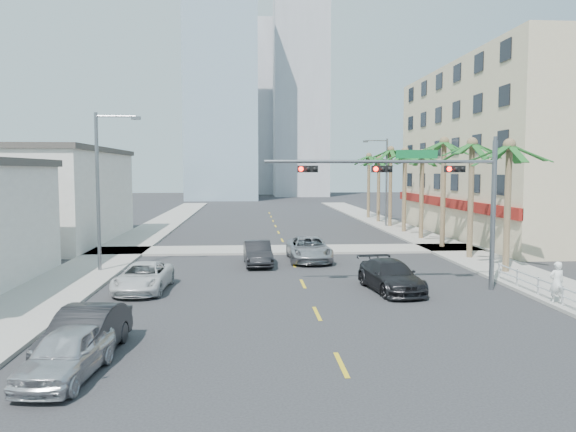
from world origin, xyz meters
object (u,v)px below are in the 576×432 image
Objects in this scene: car_parked_far at (143,277)px; traffic_signal_mast at (429,186)px; car_parked_mid at (85,333)px; car_lane_left at (258,253)px; pedestrian at (557,282)px; car_parked_near at (66,354)px; car_lane_right at (391,276)px; car_lane_center at (309,249)px.

traffic_signal_mast is at bearing -1.05° from car_parked_far.
car_lane_left is at bearing 76.16° from car_parked_mid.
traffic_signal_mast is at bearing -38.75° from pedestrian.
car_parked_far is (0.00, 11.38, -0.03)m from car_parked_near.
car_parked_near is 0.93× the size of car_lane_left.
traffic_signal_mast is 2.20× the size of car_lane_right.
car_parked_near is 0.82× the size of car_lane_right.
traffic_signal_mast is 1.99× the size of car_lane_center.
traffic_signal_mast is at bearing -10.17° from car_lane_right.
car_lane_left is 2.50× the size of pedestrian.
car_parked_mid reaches higher than car_lane_right.
car_parked_mid is 0.92× the size of car_lane_right.
car_parked_near is 11.38m from car_parked_far.
car_lane_left reaches higher than car_parked_far.
car_lane_right is at bearing -1.23° from car_parked_far.
car_parked_near is (-13.58, -10.51, -4.35)m from traffic_signal_mast.
car_parked_far is 11.87m from car_lane_right.
car_lane_center is at bearing 116.89° from traffic_signal_mast.
car_parked_near is 0.90× the size of car_parked_mid.
car_lane_center is at bearing 19.38° from car_lane_left.
car_lane_left is (5.58, 18.40, 0.03)m from car_parked_near.
car_lane_right is (11.84, -0.80, 0.06)m from car_parked_far.
car_lane_center is at bearing 68.48° from car_parked_mid.
car_parked_near is 19.23m from car_lane_left.
traffic_signal_mast is 4.67m from car_lane_right.
pedestrian is (18.10, 5.24, 0.28)m from car_parked_mid.
traffic_signal_mast reaches higher than car_lane_center.
traffic_signal_mast is at bearing -63.56° from car_lane_center.
car_lane_right is at bearing -54.85° from car_lane_left.
car_lane_right reaches higher than car_parked_far.
car_parked_mid reaches higher than car_lane_left.
car_lane_center reaches higher than car_lane_right.
pedestrian is (18.10, -4.31, 0.37)m from car_parked_far.
car_parked_mid is 0.95× the size of car_parked_far.
traffic_signal_mast reaches higher than car_parked_far.
car_lane_left reaches higher than car_lane_right.
car_parked_near is at bearing 19.91° from pedestrian.
car_parked_far is (-13.58, 0.87, -4.39)m from traffic_signal_mast.
car_parked_mid is at bearing -116.73° from car_lane_center.
pedestrian reaches higher than car_lane_right.
traffic_signal_mast is 14.30m from car_parked_far.
car_parked_near is at bearing -114.60° from car_lane_center.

